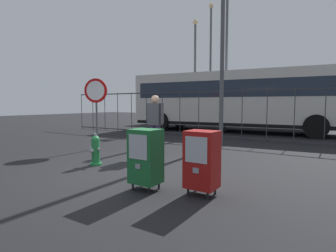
# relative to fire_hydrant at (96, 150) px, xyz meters

# --- Properties ---
(ground_plane) EXTENTS (60.00, 60.00, 0.00)m
(ground_plane) POSITION_rel_fire_hydrant_xyz_m (0.98, -0.05, -0.35)
(ground_plane) COLOR black
(fire_hydrant) EXTENTS (0.33, 0.32, 0.75)m
(fire_hydrant) POSITION_rel_fire_hydrant_xyz_m (0.00, 0.00, 0.00)
(fire_hydrant) COLOR #1E7238
(fire_hydrant) RESTS_ON ground_plane
(newspaper_box_primary) EXTENTS (0.48, 0.42, 1.02)m
(newspaper_box_primary) POSITION_rel_fire_hydrant_xyz_m (3.03, -0.56, 0.22)
(newspaper_box_primary) COLOR black
(newspaper_box_primary) RESTS_ON ground_plane
(newspaper_box_secondary) EXTENTS (0.48, 0.42, 1.02)m
(newspaper_box_secondary) POSITION_rel_fire_hydrant_xyz_m (2.13, -0.83, 0.22)
(newspaper_box_secondary) COLOR black
(newspaper_box_secondary) RESTS_ON ground_plane
(stop_sign) EXTENTS (0.71, 0.31, 2.23)m
(stop_sign) POSITION_rel_fire_hydrant_xyz_m (-1.73, 1.62, 1.25)
(stop_sign) COLOR #4C4F54
(stop_sign) RESTS_ON ground_plane
(pedestrian) EXTENTS (0.55, 0.22, 1.67)m
(pedestrian) POSITION_rel_fire_hydrant_xyz_m (0.50, 1.70, 0.60)
(pedestrian) COLOR #382D51
(pedestrian) RESTS_ON ground_plane
(traffic_cone) EXTENTS (0.36, 0.36, 0.53)m
(traffic_cone) POSITION_rel_fire_hydrant_xyz_m (1.06, 3.03, -0.09)
(traffic_cone) COLOR black
(traffic_cone) RESTS_ON ground_plane
(fence_barrier) EXTENTS (18.03, 0.04, 2.00)m
(fence_barrier) POSITION_rel_fire_hydrant_xyz_m (0.98, 6.21, 0.67)
(fence_barrier) COLOR #2D2D33
(fence_barrier) RESTS_ON ground_plane
(bus_near) EXTENTS (10.68, 3.52, 3.00)m
(bus_near) POSITION_rel_fire_hydrant_xyz_m (0.11, 9.21, 1.36)
(bus_near) COLOR beige
(bus_near) RESTS_ON ground_plane
(bus_far) EXTENTS (10.50, 2.79, 3.00)m
(bus_far) POSITION_rel_fire_hydrant_xyz_m (-1.87, 13.54, 1.36)
(bus_far) COLOR #4C5156
(bus_far) RESTS_ON ground_plane
(street_light_near_left) EXTENTS (0.32, 0.32, 7.79)m
(street_light_near_left) POSITION_rel_fire_hydrant_xyz_m (-0.60, 9.73, 4.12)
(street_light_near_left) COLOR #4C4F54
(street_light_near_left) RESTS_ON ground_plane
(street_light_near_right) EXTENTS (0.32, 0.32, 6.72)m
(street_light_near_right) POSITION_rel_fire_hydrant_xyz_m (-3.31, 11.34, 3.56)
(street_light_near_right) COLOR #4C4F54
(street_light_near_right) RESTS_ON ground_plane
(street_light_far_left) EXTENTS (0.32, 0.32, 7.12)m
(street_light_far_left) POSITION_rel_fire_hydrant_xyz_m (1.29, 4.51, 3.77)
(street_light_far_left) COLOR #4C4F54
(street_light_far_left) RESTS_ON ground_plane
(street_light_far_right) EXTENTS (0.32, 0.32, 8.14)m
(street_light_far_right) POSITION_rel_fire_hydrant_xyz_m (-3.01, 13.03, 4.30)
(street_light_far_right) COLOR #4C4F54
(street_light_far_right) RESTS_ON ground_plane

